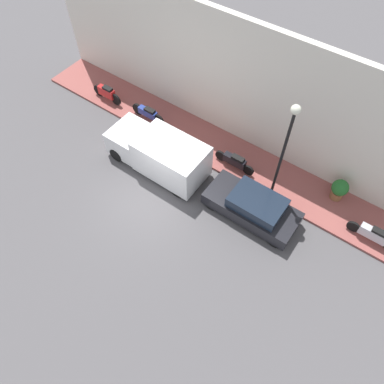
{
  "coord_description": "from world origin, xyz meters",
  "views": [
    {
      "loc": [
        -6.48,
        -6.93,
        13.72
      ],
      "look_at": [
        1.06,
        -1.52,
        0.6
      ],
      "focal_mm": 35.0,
      "sensor_mm": 36.0,
      "label": 1
    }
  ],
  "objects": [
    {
      "name": "ground_plane",
      "position": [
        0.0,
        0.0,
        0.0
      ],
      "size": [
        60.0,
        60.0,
        0.0
      ],
      "primitive_type": "plane",
      "color": "#514F51"
    },
    {
      "name": "sidewalk",
      "position": [
        4.22,
        0.0,
        0.06
      ],
      "size": [
        2.37,
        19.52,
        0.12
      ],
      "color": "#934C47",
      "rests_on": "ground_plane"
    },
    {
      "name": "building_facade",
      "position": [
        5.56,
        0.0,
        3.06
      ],
      "size": [
        0.3,
        19.52,
        6.12
      ],
      "color": "silver",
      "rests_on": "ground_plane"
    },
    {
      "name": "parked_car",
      "position": [
        1.93,
        -4.03,
        0.61
      ],
      "size": [
        1.71,
        4.01,
        1.27
      ],
      "color": "black",
      "rests_on": "ground_plane"
    },
    {
      "name": "delivery_van",
      "position": [
        1.75,
        0.84,
        0.96
      ],
      "size": [
        1.96,
        4.79,
        1.89
      ],
      "color": "white",
      "rests_on": "ground_plane"
    },
    {
      "name": "motorcycle_blue",
      "position": [
        3.78,
        3.19,
        0.54
      ],
      "size": [
        0.3,
        2.0,
        0.75
      ],
      "color": "navy",
      "rests_on": "sidewalk"
    },
    {
      "name": "motorcycle_red",
      "position": [
        3.66,
        5.91,
        0.6
      ],
      "size": [
        0.3,
        1.88,
        0.89
      ],
      "color": "#B21E1E",
      "rests_on": "sidewalk"
    },
    {
      "name": "motorcycle_black",
      "position": [
        3.67,
        -2.07,
        0.53
      ],
      "size": [
        0.3,
        2.04,
        0.76
      ],
      "color": "black",
      "rests_on": "sidewalk"
    },
    {
      "name": "scooter_silver",
      "position": [
        3.63,
        -8.6,
        0.56
      ],
      "size": [
        0.3,
        2.07,
        0.82
      ],
      "color": "#B7B7BF",
      "rests_on": "sidewalk"
    },
    {
      "name": "streetlamp",
      "position": [
        3.34,
        -4.21,
        3.57
      ],
      "size": [
        0.37,
        0.37,
        5.09
      ],
      "color": "black",
      "rests_on": "sidewalk"
    },
    {
      "name": "potted_plant",
      "position": [
        4.82,
        -6.61,
        0.7
      ],
      "size": [
        0.72,
        0.72,
        1.05
      ],
      "color": "brown",
      "rests_on": "sidewalk"
    }
  ]
}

